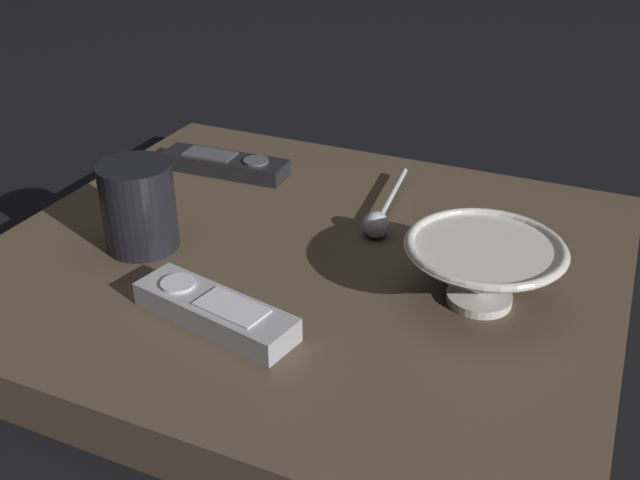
# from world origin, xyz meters

# --- Properties ---
(ground_plane) EXTENTS (6.00, 6.00, 0.00)m
(ground_plane) POSITION_xyz_m (0.00, 0.00, 0.00)
(ground_plane) COLOR black
(table) EXTENTS (0.61, 0.54, 0.05)m
(table) POSITION_xyz_m (0.00, 0.00, 0.02)
(table) COLOR #4C3D2D
(table) RESTS_ON ground
(cereal_bowl) EXTENTS (0.14, 0.14, 0.06)m
(cereal_bowl) POSITION_xyz_m (-0.18, 0.02, 0.08)
(cereal_bowl) COLOR beige
(cereal_bowl) RESTS_ON table
(coffee_mug) EXTENTS (0.07, 0.07, 0.09)m
(coffee_mug) POSITION_xyz_m (0.15, 0.05, 0.09)
(coffee_mug) COLOR black
(coffee_mug) RESTS_ON table
(teaspoon) EXTENTS (0.03, 0.16, 0.03)m
(teaspoon) POSITION_xyz_m (-0.05, -0.07, 0.06)
(teaspoon) COLOR silver
(teaspoon) RESTS_ON table
(tv_remote_near) EXTENTS (0.16, 0.05, 0.02)m
(tv_remote_near) POSITION_xyz_m (0.17, -0.14, 0.06)
(tv_remote_near) COLOR black
(tv_remote_near) RESTS_ON table
(tv_remote_far) EXTENTS (0.16, 0.07, 0.03)m
(tv_remote_far) POSITION_xyz_m (0.02, 0.14, 0.06)
(tv_remote_far) COLOR #9E9EA3
(tv_remote_far) RESTS_ON table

